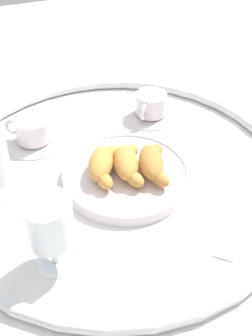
{
  "coord_description": "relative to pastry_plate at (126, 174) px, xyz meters",
  "views": [
    {
      "loc": [
        0.6,
        -0.21,
        0.56
      ],
      "look_at": [
        0.03,
        0.01,
        0.03
      ],
      "focal_mm": 43.29,
      "sensor_mm": 36.0,
      "label": 1
    }
  ],
  "objects": [
    {
      "name": "ground_plane",
      "position": [
        -0.03,
        -0.01,
        -0.01
      ],
      "size": [
        2.2,
        2.2,
        0.0
      ],
      "primitive_type": "plane",
      "color": "silver"
    },
    {
      "name": "pastry_plate",
      "position": [
        0.0,
        0.0,
        0.0
      ],
      "size": [
        0.26,
        0.26,
        0.02
      ],
      "color": "silver",
      "rests_on": "ground_plane"
    },
    {
      "name": "coffee_cup_near",
      "position": [
        -0.2,
        0.14,
        0.01
      ],
      "size": [
        0.14,
        0.14,
        0.06
      ],
      "color": "silver",
      "rests_on": "ground_plane"
    },
    {
      "name": "croissant_small",
      "position": [
        0.0,
        0.0,
        0.03
      ],
      "size": [
        0.13,
        0.09,
        0.04
      ],
      "color": "#CC893D",
      "rests_on": "pastry_plate"
    },
    {
      "name": "table_chrome_rim",
      "position": [
        -0.03,
        -0.01,
        -0.0
      ],
      "size": [
        0.73,
        0.73,
        0.02
      ],
      "primitive_type": "torus",
      "color": "silver",
      "rests_on": "ground_plane"
    },
    {
      "name": "croissant_large",
      "position": [
        -0.01,
        -0.04,
        0.03
      ],
      "size": [
        0.12,
        0.1,
        0.04
      ],
      "color": "#CC893D",
      "rests_on": "pastry_plate"
    },
    {
      "name": "juice_glass_right",
      "position": [
        0.15,
        -0.18,
        0.08
      ],
      "size": [
        0.08,
        0.08,
        0.14
      ],
      "color": "white",
      "rests_on": "ground_plane"
    },
    {
      "name": "coffee_cup_far",
      "position": [
        -0.19,
        -0.15,
        0.01
      ],
      "size": [
        0.14,
        0.14,
        0.06
      ],
      "color": "silver",
      "rests_on": "ground_plane"
    },
    {
      "name": "sugar_packet",
      "position": [
        0.23,
        0.1,
        -0.01
      ],
      "size": [
        0.06,
        0.06,
        0.01
      ],
      "primitive_type": "cube",
      "rotation": [
        0.0,
        0.0,
        -0.72
      ],
      "color": "white",
      "rests_on": "ground_plane"
    },
    {
      "name": "croissant_extra",
      "position": [
        0.02,
        0.05,
        0.03
      ],
      "size": [
        0.13,
        0.09,
        0.04
      ],
      "color": "#BC7A38",
      "rests_on": "pastry_plate"
    }
  ]
}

